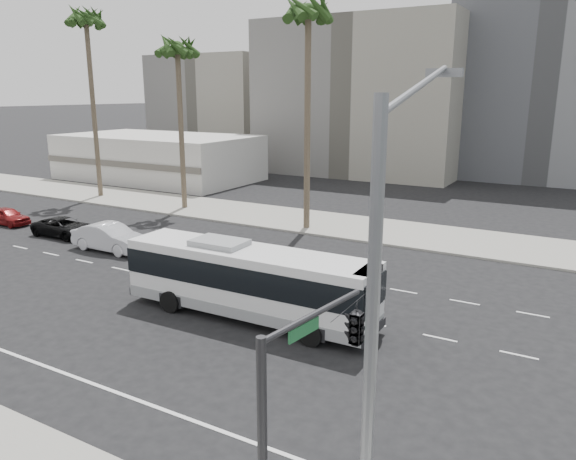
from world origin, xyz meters
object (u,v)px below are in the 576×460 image
Objects in this scene: car_a at (189,247)px; traffic_signal at (348,335)px; car_b at (110,238)px; palm_near at (308,17)px; palm_mid at (177,52)px; car_d at (7,216)px; palm_far at (86,23)px; streetlight_corner at (381,335)px; car_c at (64,227)px; city_bus at (248,279)px.

traffic_signal is at bearing -126.65° from car_a.
car_a is 5.69m from car_b.
palm_near reaches higher than traffic_signal.
palm_mid reaches higher than traffic_signal.
traffic_signal reaches higher than car_b.
palm_far is (-2.71, 11.35, 15.02)m from car_d.
palm_far is (-10.53, 0.28, 2.83)m from palm_mid.
streetlight_corner is at bearing -44.74° from palm_mid.
traffic_signal reaches higher than car_c.
palm_far is (-36.80, 25.94, 10.88)m from traffic_signal.
traffic_signal is 0.40× the size of palm_mid.
car_c is 31.31m from traffic_signal.
city_bus reaches higher than car_c.
city_bus is 35.68m from palm_far.
city_bus is 26.09m from car_d.
traffic_signal is 0.33× the size of palm_far.
car_d reaches higher than car_c.
palm_far is at bearing 37.38° from car_c.
streetlight_corner is at bearing -59.89° from palm_near.
car_d is 0.67× the size of traffic_signal.
traffic_signal reaches higher than city_bus.
car_a is 17.72m from car_d.
car_d is 0.22× the size of palm_far.
palm_far is at bearing 148.23° from city_bus.
car_d is 0.27× the size of palm_mid.
car_c is 21.95m from palm_near.
car_b is 1.34× the size of car_d.
city_bus reaches higher than car_b.
car_c is at bearing 161.23° from traffic_signal.
palm_far reaches higher than car_b.
car_b is at bearing 160.89° from city_bus.
streetlight_corner is at bearing -42.83° from traffic_signal.
palm_far reaches higher than car_c.
city_bus is 14.13m from car_b.
city_bus is at bearing -119.57° from car_a.
streetlight_corner is at bearing -127.58° from car_a.
palm_mid is (1.23, 11.26, 12.19)m from car_c.
palm_far is at bearing 176.36° from palm_near.
car_c is at bearing 94.18° from car_a.
traffic_signal is at bearing -47.37° from city_bus.
city_bus is at bearing -30.90° from palm_far.
streetlight_corner is at bearing -123.95° from car_b.
palm_far reaches higher than city_bus.
car_a is 17.27m from palm_near.
palm_near is 12.59m from palm_mid.
car_a is (-7.76, 5.26, -0.93)m from city_bus.
palm_mid is at bearing 18.37° from car_b.
streetlight_corner is (35.40, -16.26, 5.12)m from car_d.
streetlight_corner reaches higher than car_d.
car_a is 19.26m from palm_mid.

